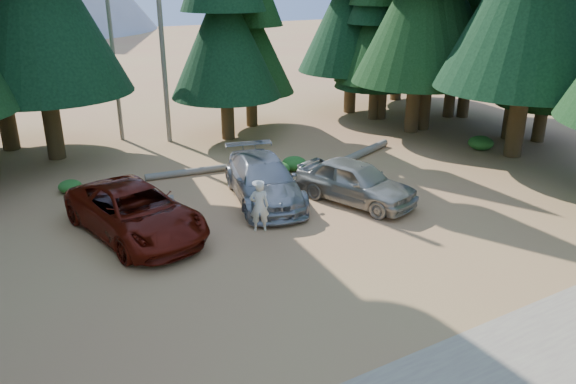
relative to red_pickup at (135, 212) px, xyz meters
name	(u,v)px	position (x,y,z in m)	size (l,w,h in m)	color
ground	(308,263)	(3.78, -4.45, -0.81)	(160.00, 160.00, 0.00)	#B9744E
forest_belt_north	(151,141)	(3.78, 10.55, -0.81)	(36.00, 7.00, 22.00)	black
forest_belt_east	(537,151)	(19.28, -0.45, -0.81)	(6.00, 22.00, 22.00)	black
snag_front	(160,18)	(4.58, 10.05, 5.19)	(0.24, 0.24, 12.00)	#726C5B
snag_back	(112,39)	(2.58, 11.55, 4.19)	(0.20, 0.20, 10.00)	#726C5B
red_pickup	(135,212)	(0.00, 0.00, 0.00)	(2.68, 5.82, 1.62)	#5E1208
silver_minivan_center	(264,180)	(4.97, 0.59, -0.01)	(2.23, 5.50, 1.60)	gray
silver_minivan_right	(356,182)	(7.81, -1.27, -0.01)	(1.88, 4.66, 1.59)	#A7A295
frisbee_player	(259,206)	(3.08, -2.72, 0.54)	(0.70, 0.59, 1.62)	beige
log_left	(122,204)	(0.17, 2.55, -0.68)	(0.27, 0.27, 3.73)	#726C5B
log_mid	(186,172)	(3.44, 4.65, -0.67)	(0.28, 0.28, 3.43)	#726C5B
log_right	(356,155)	(10.99, 2.87, -0.64)	(0.34, 0.34, 5.32)	#726C5B
shrub_left	(70,186)	(-1.15, 5.08, -0.57)	(0.88, 0.88, 0.49)	#2A611D
shrub_center_left	(241,177)	(5.05, 2.71, -0.55)	(0.95, 0.95, 0.52)	#2A611D
shrub_center_right	(252,168)	(5.94, 3.47, -0.55)	(0.94, 0.94, 0.52)	#2A611D
shrub_right	(278,169)	(6.80, 2.76, -0.53)	(1.01, 1.01, 0.56)	#2A611D
shrub_far_right	(294,163)	(7.73, 2.98, -0.51)	(1.07, 1.07, 0.59)	#2A611D
shrub_edge_east	(481,143)	(17.06, 1.05, -0.48)	(1.20, 1.20, 0.66)	#2A611D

